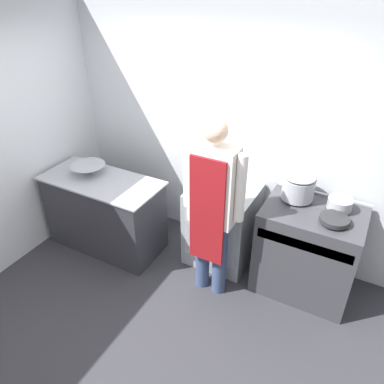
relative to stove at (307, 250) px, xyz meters
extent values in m
plane|color=#2D2D33|center=(-1.21, -1.24, -0.47)|extent=(14.00, 14.00, 0.00)
cube|color=silver|center=(-1.21, 0.41, 0.88)|extent=(8.00, 0.05, 2.70)
cube|color=silver|center=(-2.95, -0.24, 0.88)|extent=(0.05, 8.00, 2.70)
cube|color=#2D2D33|center=(-2.20, -0.40, -0.04)|extent=(1.29, 0.61, 0.85)
cube|color=#9EA0A8|center=(-2.20, -0.40, 0.39)|extent=(1.35, 0.63, 0.02)
cube|color=#38383D|center=(0.00, 0.00, 0.00)|extent=(0.92, 0.66, 0.94)
cube|color=#9EA0A8|center=(0.00, -0.31, 0.30)|extent=(0.84, 0.03, 0.10)
cube|color=#9EA0A8|center=(0.00, 0.32, 0.48)|extent=(0.92, 0.03, 0.02)
cube|color=#93999E|center=(-0.93, 0.03, -0.03)|extent=(0.67, 0.66, 0.88)
cube|color=silver|center=(-0.93, -0.29, 0.01)|extent=(0.57, 0.02, 0.62)
cylinder|color=#38476B|center=(-0.92, -0.46, -0.05)|extent=(0.14, 0.14, 0.84)
cylinder|color=#38476B|center=(-0.73, -0.46, -0.05)|extent=(0.14, 0.14, 0.84)
cube|color=silver|center=(-0.82, -0.46, 0.75)|extent=(0.42, 0.22, 0.75)
cube|color=maroon|center=(-0.82, -0.58, 0.53)|extent=(0.33, 0.02, 1.07)
cylinder|color=silver|center=(-1.08, -0.46, 0.79)|extent=(0.09, 0.09, 0.64)
cylinder|color=silver|center=(-0.57, -0.46, 0.79)|extent=(0.09, 0.09, 0.64)
sphere|color=beige|center=(-0.82, -0.46, 1.26)|extent=(0.21, 0.21, 0.21)
cone|color=#9EA0A8|center=(-2.40, -0.36, 0.46)|extent=(0.38, 0.38, 0.12)
cylinder|color=#9EA0A8|center=(-0.21, 0.12, 0.59)|extent=(0.30, 0.30, 0.21)
ellipsoid|color=#9EA0A8|center=(-0.21, 0.12, 0.72)|extent=(0.30, 0.30, 0.05)
cylinder|color=#262628|center=(0.18, -0.11, 0.51)|extent=(0.26, 0.26, 0.04)
cylinder|color=#9EA0A8|center=(0.18, 0.12, 0.54)|extent=(0.22, 0.22, 0.10)
camera|label=1|loc=(0.35, -3.03, 2.41)|focal=35.00mm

